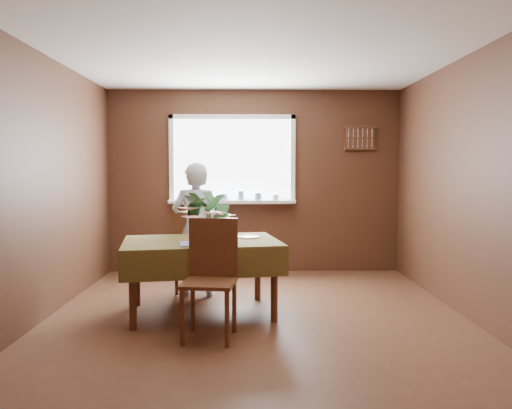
{
  "coord_description": "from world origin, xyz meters",
  "views": [
    {
      "loc": [
        -0.07,
        -4.62,
        1.41
      ],
      "look_at": [
        0.0,
        0.55,
        1.05
      ],
      "focal_mm": 35.0,
      "sensor_mm": 36.0,
      "label": 1
    }
  ],
  "objects_px": {
    "seated_woman": "(196,230)",
    "flower_bouquet": "(205,214)",
    "dining_table": "(201,249)",
    "chair_near": "(211,273)",
    "chair_far": "(194,246)"
  },
  "relations": [
    {
      "from": "dining_table",
      "to": "flower_bouquet",
      "type": "bearing_deg",
      "value": -84.94
    },
    {
      "from": "seated_woman",
      "to": "chair_near",
      "type": "bearing_deg",
      "value": 105.88
    },
    {
      "from": "dining_table",
      "to": "seated_woman",
      "type": "relative_size",
      "value": 1.11
    },
    {
      "from": "chair_near",
      "to": "chair_far",
      "type": "bearing_deg",
      "value": 109.08
    },
    {
      "from": "chair_near",
      "to": "dining_table",
      "type": "bearing_deg",
      "value": 109.55
    },
    {
      "from": "dining_table",
      "to": "seated_woman",
      "type": "distance_m",
      "value": 0.7
    },
    {
      "from": "dining_table",
      "to": "chair_near",
      "type": "bearing_deg",
      "value": -87.91
    },
    {
      "from": "chair_near",
      "to": "flower_bouquet",
      "type": "height_order",
      "value": "flower_bouquet"
    },
    {
      "from": "seated_woman",
      "to": "flower_bouquet",
      "type": "distance_m",
      "value": 0.94
    },
    {
      "from": "flower_bouquet",
      "to": "dining_table",
      "type": "bearing_deg",
      "value": 105.14
    },
    {
      "from": "chair_far",
      "to": "flower_bouquet",
      "type": "height_order",
      "value": "flower_bouquet"
    },
    {
      "from": "dining_table",
      "to": "chair_far",
      "type": "bearing_deg",
      "value": 91.24
    },
    {
      "from": "chair_near",
      "to": "flower_bouquet",
      "type": "distance_m",
      "value": 0.65
    },
    {
      "from": "chair_far",
      "to": "chair_near",
      "type": "distance_m",
      "value": 1.5
    },
    {
      "from": "dining_table",
      "to": "chair_far",
      "type": "relative_size",
      "value": 1.66
    }
  ]
}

